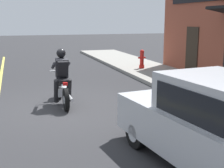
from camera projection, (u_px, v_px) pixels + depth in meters
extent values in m
plane|color=#2B2B2D|center=(63.00, 107.00, 8.78)|extent=(80.00, 80.00, 0.00)
cube|color=gray|center=(166.00, 77.00, 12.99)|extent=(2.60, 22.00, 0.14)
cube|color=#2D2319|center=(192.00, 52.00, 13.37)|extent=(0.04, 0.90, 2.10)
cylinder|color=black|center=(59.00, 89.00, 9.66)|extent=(0.11, 0.62, 0.62)
cylinder|color=silver|center=(59.00, 89.00, 9.66)|extent=(0.12, 0.22, 0.22)
cylinder|color=black|center=(66.00, 100.00, 8.35)|extent=(0.11, 0.62, 0.62)
cylinder|color=silver|center=(66.00, 100.00, 8.35)|extent=(0.12, 0.22, 0.22)
cube|color=silver|center=(62.00, 91.00, 8.94)|extent=(0.28, 0.40, 0.24)
ellipsoid|color=black|center=(61.00, 76.00, 9.09)|extent=(0.31, 0.52, 0.24)
cube|color=black|center=(63.00, 80.00, 8.65)|extent=(0.27, 0.56, 0.10)
cylinder|color=silver|center=(59.00, 79.00, 9.50)|extent=(0.07, 0.33, 0.68)
cylinder|color=silver|center=(59.00, 71.00, 9.33)|extent=(0.56, 0.05, 0.04)
sphere|color=silver|center=(59.00, 74.00, 9.52)|extent=(0.16, 0.16, 0.16)
cylinder|color=silver|center=(70.00, 98.00, 8.64)|extent=(0.09, 0.55, 0.08)
cube|color=red|center=(65.00, 84.00, 8.31)|extent=(0.12, 0.06, 0.08)
cylinder|color=black|center=(56.00, 91.00, 8.82)|extent=(0.14, 0.35, 0.71)
cylinder|color=black|center=(69.00, 90.00, 8.92)|extent=(0.14, 0.35, 0.71)
cube|color=#232328|center=(62.00, 68.00, 8.76)|extent=(0.34, 0.33, 0.57)
cylinder|color=#232328|center=(54.00, 66.00, 8.91)|extent=(0.10, 0.52, 0.26)
cylinder|color=#232328|center=(67.00, 65.00, 9.03)|extent=(0.10, 0.52, 0.26)
sphere|color=black|center=(61.00, 53.00, 8.73)|extent=(0.26, 0.26, 0.26)
cube|color=black|center=(63.00, 68.00, 8.60)|extent=(0.28, 0.24, 0.42)
cylinder|color=black|center=(137.00, 133.00, 5.96)|extent=(0.25, 0.62, 0.60)
cylinder|color=silver|center=(137.00, 133.00, 5.96)|extent=(0.24, 0.35, 0.33)
cylinder|color=black|center=(197.00, 123.00, 6.54)|extent=(0.25, 0.62, 0.60)
cylinder|color=silver|center=(197.00, 123.00, 6.54)|extent=(0.24, 0.35, 0.33)
cube|color=#B7BABF|center=(211.00, 133.00, 5.12)|extent=(2.07, 3.87, 0.70)
cube|color=black|center=(189.00, 90.00, 5.55)|extent=(1.36, 0.50, 0.51)
cube|color=black|center=(186.00, 105.00, 4.47)|extent=(0.21, 1.51, 0.46)
cube|color=silver|center=(130.00, 102.00, 6.54)|extent=(0.24, 0.07, 0.14)
cube|color=silver|center=(171.00, 97.00, 6.96)|extent=(0.24, 0.07, 0.14)
cube|color=#28282B|center=(152.00, 116.00, 6.80)|extent=(1.61, 0.31, 0.20)
cylinder|color=red|center=(142.00, 67.00, 14.73)|extent=(0.24, 0.24, 0.16)
cylinder|color=red|center=(142.00, 59.00, 14.65)|extent=(0.18, 0.18, 0.58)
sphere|color=red|center=(142.00, 52.00, 14.59)|extent=(0.20, 0.20, 0.20)
cylinder|color=red|center=(139.00, 58.00, 14.61)|extent=(0.10, 0.08, 0.08)
cylinder|color=red|center=(144.00, 58.00, 14.68)|extent=(0.10, 0.08, 0.08)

